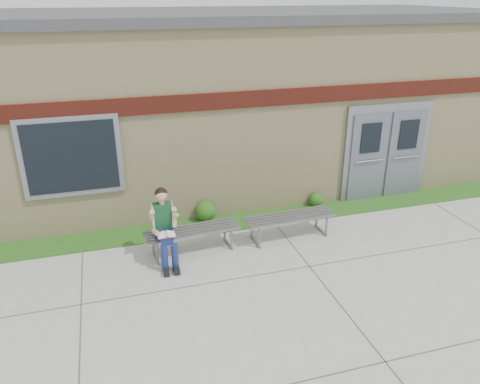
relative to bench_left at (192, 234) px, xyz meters
name	(u,v)px	position (x,y,z in m)	size (l,w,h in m)	color
ground	(267,291)	(0.94, -1.66, -0.36)	(80.00, 80.00, 0.00)	#9E9E99
grass_strip	(227,223)	(0.94, 0.94, -0.35)	(16.00, 0.80, 0.02)	#244E15
school_building	(193,96)	(0.94, 4.33, 1.74)	(16.20, 6.22, 4.20)	beige
bench_left	(192,234)	(0.00, 0.00, 0.00)	(1.85, 0.64, 0.47)	slate
bench_right	(290,221)	(2.00, 0.00, 0.01)	(1.87, 0.60, 0.48)	slate
girl	(165,226)	(-0.54, -0.22, 0.38)	(0.51, 0.85, 1.42)	navy
shrub_mid	(205,211)	(0.52, 1.19, -0.12)	(0.45, 0.45, 0.45)	#244E15
shrub_east	(316,199)	(3.15, 1.19, -0.18)	(0.32, 0.32, 0.32)	#244E15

